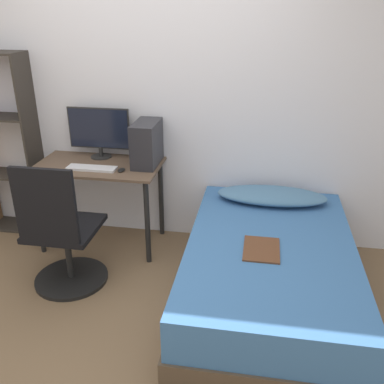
{
  "coord_description": "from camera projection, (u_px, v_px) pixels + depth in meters",
  "views": [
    {
      "loc": [
        0.94,
        -2.07,
        2.04
      ],
      "look_at": [
        0.46,
        0.77,
        0.75
      ],
      "focal_mm": 40.0,
      "sensor_mm": 36.0,
      "label": 1
    }
  ],
  "objects": [
    {
      "name": "wall_back",
      "position": [
        153.0,
        102.0,
        3.68
      ],
      "size": [
        8.0,
        0.05,
        2.5
      ],
      "color": "silver",
      "rests_on": "ground_plane"
    },
    {
      "name": "ground_plane",
      "position": [
        104.0,
        337.0,
        2.84
      ],
      "size": [
        14.0,
        14.0,
        0.0
      ],
      "primitive_type": "plane",
      "color": "brown"
    },
    {
      "name": "pillow",
      "position": [
        272.0,
        196.0,
        3.54
      ],
      "size": [
        0.9,
        0.36,
        0.11
      ],
      "color": "teal",
      "rests_on": "bed"
    },
    {
      "name": "pc_tower",
      "position": [
        147.0,
        143.0,
        3.59
      ],
      "size": [
        0.19,
        0.38,
        0.37
      ],
      "color": "#232328",
      "rests_on": "desk"
    },
    {
      "name": "monitor",
      "position": [
        99.0,
        131.0,
        3.73
      ],
      "size": [
        0.55,
        0.19,
        0.44
      ],
      "color": "black",
      "rests_on": "desk"
    },
    {
      "name": "bed",
      "position": [
        268.0,
        274.0,
        3.06
      ],
      "size": [
        1.18,
        1.86,
        0.51
      ],
      "color": "#4C3D2D",
      "rests_on": "ground_plane"
    },
    {
      "name": "mouse",
      "position": [
        121.0,
        170.0,
        3.5
      ],
      "size": [
        0.06,
        0.09,
        0.02
      ],
      "color": "black",
      "rests_on": "desk"
    },
    {
      "name": "office_chair",
      "position": [
        62.0,
        241.0,
        3.2
      ],
      "size": [
        0.57,
        0.57,
        1.04
      ],
      "color": "black",
      "rests_on": "ground_plane"
    },
    {
      "name": "magazine",
      "position": [
        261.0,
        249.0,
        2.86
      ],
      "size": [
        0.24,
        0.32,
        0.01
      ],
      "color": "#56331E",
      "rests_on": "bed"
    },
    {
      "name": "keyboard",
      "position": [
        92.0,
        168.0,
        3.54
      ],
      "size": [
        0.41,
        0.12,
        0.02
      ],
      "color": "silver",
      "rests_on": "desk"
    },
    {
      "name": "desk",
      "position": [
        99.0,
        178.0,
        3.7
      ],
      "size": [
        1.07,
        0.59,
        0.76
      ],
      "color": "brown",
      "rests_on": "ground_plane"
    }
  ]
}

